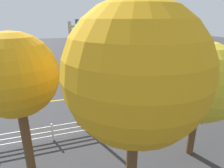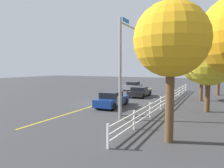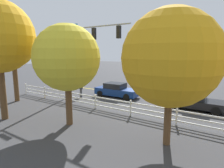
% 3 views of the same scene
% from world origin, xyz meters
% --- Properties ---
extents(ground_plane, '(120.00, 120.00, 0.00)m').
position_xyz_m(ground_plane, '(0.00, 0.00, 0.00)').
color(ground_plane, '#38383A').
extents(lane_center_stripe, '(28.00, 0.16, 0.01)m').
position_xyz_m(lane_center_stripe, '(-4.00, 0.00, 0.00)').
color(lane_center_stripe, gold).
rests_on(lane_center_stripe, ground_plane).
extents(signal_assembly, '(7.14, 0.38, 7.16)m').
position_xyz_m(signal_assembly, '(2.82, 4.47, 5.03)').
color(signal_assembly, gray).
rests_on(signal_assembly, ground_plane).
extents(car_1, '(4.27, 2.11, 1.26)m').
position_xyz_m(car_1, '(-6.61, 1.80, 0.61)').
color(car_1, black).
rests_on(car_1, ground_plane).
extents(car_2, '(4.54, 2.05, 1.42)m').
position_xyz_m(car_2, '(1.01, 1.76, 0.68)').
color(car_2, navy).
rests_on(car_2, ground_plane).
extents(pedestrian, '(0.47, 0.41, 1.69)m').
position_xyz_m(pedestrian, '(3.92, 3.95, 0.93)').
color(pedestrian, '#3F3F42').
rests_on(pedestrian, ground_plane).
extents(white_rail_fence, '(26.10, 0.10, 1.15)m').
position_xyz_m(white_rail_fence, '(-3.00, 6.17, 0.60)').
color(white_rail_fence, white).
rests_on(white_rail_fence, ground_plane).
extents(tree_1, '(4.62, 4.62, 6.57)m').
position_xyz_m(tree_1, '(-6.53, 8.97, 4.26)').
color(tree_1, brown).
rests_on(tree_1, ground_plane).
extents(tree_3, '(3.60, 3.60, 6.78)m').
position_xyz_m(tree_3, '(7.86, 8.42, 4.94)').
color(tree_3, brown).
rests_on(tree_3, ground_plane).
extents(tree_4, '(4.04, 4.04, 6.23)m').
position_xyz_m(tree_4, '(-0.55, 9.80, 4.19)').
color(tree_4, brown).
rests_on(tree_4, ground_plane).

